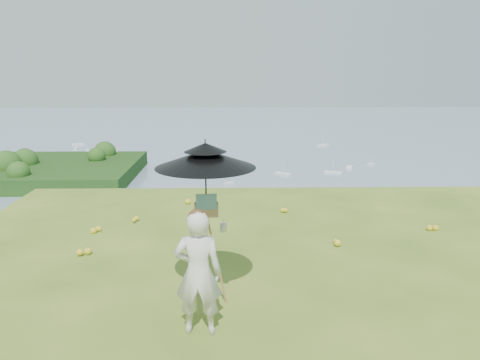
{
  "coord_description": "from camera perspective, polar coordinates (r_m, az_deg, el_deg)",
  "views": [
    {
      "loc": [
        -1.59,
        -5.67,
        3.25
      ],
      "look_at": [
        -1.41,
        2.65,
        1.26
      ],
      "focal_mm": 35.0,
      "sensor_mm": 36.0,
      "label": 1
    }
  ],
  "objects": [
    {
      "name": "moored_boats",
      "position": [
        171.06,
        -4.86,
        0.92
      ],
      "size": [
        140.0,
        140.0,
        0.7
      ],
      "primitive_type": null,
      "color": "silver",
      "rests_on": "bay_water"
    },
    {
      "name": "painter",
      "position": [
        5.87,
        -5.12,
        -11.22
      ],
      "size": [
        0.6,
        0.41,
        1.61
      ],
      "primitive_type": "imported",
      "rotation": [
        0.0,
        0.0,
        3.09
      ],
      "color": "silver",
      "rests_on": "ground"
    },
    {
      "name": "sun_umbrella",
      "position": [
        6.13,
        -4.2,
        0.36
      ],
      "size": [
        1.5,
        1.5,
        1.0
      ],
      "primitive_type": null,
      "rotation": [
        0.0,
        0.0,
        0.14
      ],
      "color": "black",
      "rests_on": "field_easel"
    },
    {
      "name": "painter_cap",
      "position": [
        5.6,
        -5.28,
        -4.14
      ],
      "size": [
        0.22,
        0.26,
        0.1
      ],
      "primitive_type": null,
      "rotation": [
        0.0,
        0.0,
        0.05
      ],
      "color": "#DA7977",
      "rests_on": "painter"
    },
    {
      "name": "peninsula",
      "position": [
        179.57,
        -25.35,
        1.78
      ],
      "size": [
        90.0,
        60.0,
        12.0
      ],
      "primitive_type": null,
      "color": "#17330E",
      "rests_on": "bay_water"
    },
    {
      "name": "shoreline_tier",
      "position": [
        89.73,
        -0.09,
        -12.51
      ],
      "size": [
        170.0,
        28.0,
        8.0
      ],
      "primitive_type": "cube",
      "color": "#656150",
      "rests_on": "bay_water"
    },
    {
      "name": "bay_water",
      "position": [
        248.49,
        -0.85,
        4.81
      ],
      "size": [
        700.0,
        700.0,
        0.0
      ],
      "primitive_type": "plane",
      "color": "slate",
      "rests_on": "ground"
    },
    {
      "name": "ground",
      "position": [
        6.73,
        13.13,
        -15.82
      ],
      "size": [
        14.0,
        14.0,
        0.0
      ],
      "primitive_type": "plane",
      "color": "#466B1E",
      "rests_on": "ground"
    },
    {
      "name": "harbor_town",
      "position": [
        87.08,
        -0.09,
        -8.66
      ],
      "size": [
        110.0,
        22.0,
        5.0
      ],
      "primitive_type": null,
      "color": "silver",
      "rests_on": "shoreline_tier"
    },
    {
      "name": "wildflowers",
      "position": [
        6.91,
        12.64,
        -14.39
      ],
      "size": [
        10.0,
        10.5,
        0.12
      ],
      "primitive_type": null,
      "color": "gold",
      "rests_on": "ground"
    },
    {
      "name": "field_easel",
      "position": [
        6.41,
        -4.04,
        -8.75
      ],
      "size": [
        0.68,
        0.68,
        1.66
      ],
      "primitive_type": null,
      "rotation": [
        0.0,
        0.0,
        0.08
      ],
      "color": "olive",
      "rests_on": "ground"
    },
    {
      "name": "slope_trees",
      "position": [
        44.61,
        0.94,
        -10.72
      ],
      "size": [
        110.0,
        50.0,
        6.0
      ],
      "primitive_type": null,
      "color": "#224715",
      "rests_on": "forest_slope"
    }
  ]
}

